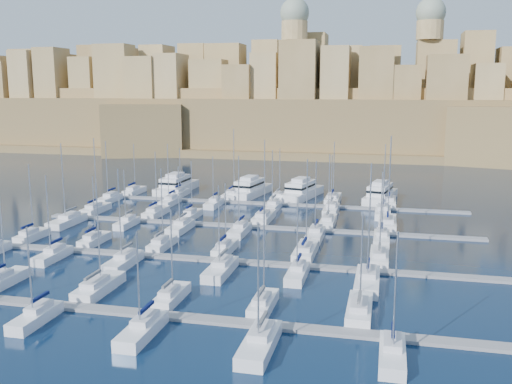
% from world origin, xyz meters
% --- Properties ---
extents(ground, '(600.00, 600.00, 0.00)m').
position_xyz_m(ground, '(0.00, 0.00, 0.00)').
color(ground, black).
rests_on(ground, ground).
extents(pontoon_near, '(84.00, 2.00, 0.40)m').
position_xyz_m(pontoon_near, '(0.00, -34.00, 0.20)').
color(pontoon_near, slate).
rests_on(pontoon_near, ground).
extents(pontoon_mid_near, '(84.00, 2.00, 0.40)m').
position_xyz_m(pontoon_mid_near, '(0.00, -12.00, 0.20)').
color(pontoon_mid_near, slate).
rests_on(pontoon_mid_near, ground).
extents(pontoon_mid_far, '(84.00, 2.00, 0.40)m').
position_xyz_m(pontoon_mid_far, '(0.00, 10.00, 0.20)').
color(pontoon_mid_far, slate).
rests_on(pontoon_mid_far, ground).
extents(pontoon_far, '(84.00, 2.00, 0.40)m').
position_xyz_m(pontoon_far, '(0.00, 32.00, 0.20)').
color(pontoon_far, slate).
rests_on(pontoon_far, ground).
extents(sailboat_1, '(2.59, 8.63, 12.95)m').
position_xyz_m(sailboat_1, '(-24.99, -28.79, 0.73)').
color(sailboat_1, white).
rests_on(sailboat_1, ground).
extents(sailboat_2, '(2.90, 9.67, 14.33)m').
position_xyz_m(sailboat_2, '(-11.23, -28.28, 0.75)').
color(sailboat_2, white).
rests_on(sailboat_2, ground).
extents(sailboat_3, '(2.34, 7.81, 11.85)m').
position_xyz_m(sailboat_3, '(-0.86, -29.20, 0.71)').
color(sailboat_3, white).
rests_on(sailboat_3, ground).
extents(sailboat_4, '(2.38, 7.92, 13.29)m').
position_xyz_m(sailboat_4, '(10.75, -29.14, 0.73)').
color(sailboat_4, white).
rests_on(sailboat_4, ground).
extents(sailboat_5, '(2.79, 9.30, 12.36)m').
position_xyz_m(sailboat_5, '(22.06, -28.47, 0.73)').
color(sailboat_5, white).
rests_on(sailboat_5, ground).
extents(sailboat_8, '(2.35, 7.82, 11.55)m').
position_xyz_m(sailboat_8, '(-13.30, -38.81, 0.71)').
color(sailboat_8, white).
rests_on(sailboat_8, ground).
extents(sailboat_9, '(2.63, 8.76, 11.79)m').
position_xyz_m(sailboat_9, '(-0.19, -39.27, 0.72)').
color(sailboat_9, white).
rests_on(sailboat_9, ground).
extents(sailboat_10, '(2.90, 9.67, 13.31)m').
position_xyz_m(sailboat_10, '(12.73, -39.71, 0.74)').
color(sailboat_10, white).
rests_on(sailboat_10, ground).
extents(sailboat_11, '(2.50, 8.34, 13.37)m').
position_xyz_m(sailboat_11, '(25.76, -39.06, 0.73)').
color(sailboat_11, white).
rests_on(sailboat_11, ground).
extents(sailboat_12, '(2.35, 7.83, 13.50)m').
position_xyz_m(sailboat_12, '(-35.43, -7.19, 0.73)').
color(sailboat_12, white).
rests_on(sailboat_12, ground).
extents(sailboat_13, '(2.36, 7.87, 11.80)m').
position_xyz_m(sailboat_13, '(-23.46, -7.17, 0.71)').
color(sailboat_13, white).
rests_on(sailboat_13, ground).
extents(sailboat_14, '(2.41, 8.03, 13.53)m').
position_xyz_m(sailboat_14, '(-11.22, -7.09, 0.73)').
color(sailboat_14, white).
rests_on(sailboat_14, ground).
extents(sailboat_15, '(2.40, 8.00, 11.48)m').
position_xyz_m(sailboat_15, '(-0.38, -7.11, 0.71)').
color(sailboat_15, white).
rests_on(sailboat_15, ground).
extents(sailboat_16, '(3.03, 10.08, 15.59)m').
position_xyz_m(sailboat_16, '(12.51, -6.08, 0.77)').
color(sailboat_16, white).
rests_on(sailboat_16, ground).
extents(sailboat_17, '(2.75, 9.17, 14.07)m').
position_xyz_m(sailboat_17, '(23.89, -6.53, 0.74)').
color(sailboat_17, white).
rests_on(sailboat_17, ground).
extents(sailboat_19, '(2.43, 8.09, 13.58)m').
position_xyz_m(sailboat_19, '(-25.12, -16.94, 0.73)').
color(sailboat_19, white).
rests_on(sailboat_19, ground).
extents(sailboat_20, '(2.72, 9.07, 15.00)m').
position_xyz_m(sailboat_20, '(-13.05, -17.42, 0.75)').
color(sailboat_20, white).
rests_on(sailboat_20, ground).
extents(sailboat_21, '(2.87, 9.58, 13.20)m').
position_xyz_m(sailboat_21, '(2.05, -17.67, 0.74)').
color(sailboat_21, white).
rests_on(sailboat_21, ground).
extents(sailboat_22, '(2.46, 8.19, 11.94)m').
position_xyz_m(sailboat_22, '(12.96, -16.99, 0.72)').
color(sailboat_22, white).
rests_on(sailboat_22, ground).
extents(sailboat_23, '(3.13, 10.44, 16.98)m').
position_xyz_m(sailboat_23, '(22.56, -18.09, 0.78)').
color(sailboat_23, white).
rests_on(sailboat_23, ground).
extents(sailboat_24, '(2.73, 9.09, 16.02)m').
position_xyz_m(sailboat_24, '(-35.49, 15.43, 0.76)').
color(sailboat_24, white).
rests_on(sailboat_24, ground).
extents(sailboat_25, '(2.68, 8.95, 13.59)m').
position_xyz_m(sailboat_25, '(-21.80, 15.36, 0.74)').
color(sailboat_25, white).
rests_on(sailboat_25, ground).
extents(sailboat_26, '(2.38, 7.93, 11.96)m').
position_xyz_m(sailboat_26, '(-13.87, 14.86, 0.72)').
color(sailboat_26, white).
rests_on(sailboat_26, ground).
extents(sailboat_27, '(3.01, 10.05, 16.39)m').
position_xyz_m(sailboat_27, '(0.98, 15.90, 0.77)').
color(sailboat_27, white).
rests_on(sailboat_27, ground).
extents(sailboat_28, '(2.63, 8.77, 14.02)m').
position_xyz_m(sailboat_28, '(13.81, 15.27, 0.74)').
color(sailboat_28, white).
rests_on(sailboat_28, ground).
extents(sailboat_29, '(3.23, 10.76, 17.43)m').
position_xyz_m(sailboat_29, '(24.98, 16.25, 0.79)').
color(sailboat_29, white).
rests_on(sailboat_29, ground).
extents(sailboat_30, '(3.07, 10.23, 16.18)m').
position_xyz_m(sailboat_30, '(-35.31, 4.01, 0.77)').
color(sailboat_30, white).
rests_on(sailboat_30, ground).
extents(sailboat_31, '(2.22, 7.40, 11.33)m').
position_xyz_m(sailboat_31, '(-23.48, 5.40, 0.71)').
color(sailboat_31, white).
rests_on(sailboat_31, ground).
extents(sailboat_32, '(2.70, 8.99, 12.43)m').
position_xyz_m(sailboat_32, '(-12.31, 4.62, 0.73)').
color(sailboat_32, white).
rests_on(sailboat_32, ground).
extents(sailboat_33, '(2.60, 8.68, 14.60)m').
position_xyz_m(sailboat_33, '(-1.05, 4.77, 0.75)').
color(sailboat_33, white).
rests_on(sailboat_33, ground).
extents(sailboat_34, '(2.69, 8.97, 14.12)m').
position_xyz_m(sailboat_34, '(12.70, 4.63, 0.74)').
color(sailboat_34, white).
rests_on(sailboat_34, ground).
extents(sailboat_35, '(2.64, 8.82, 13.59)m').
position_xyz_m(sailboat_35, '(24.07, 4.70, 0.74)').
color(sailboat_35, white).
rests_on(sailboat_35, ground).
extents(sailboat_36, '(2.66, 8.85, 12.76)m').
position_xyz_m(sailboat_36, '(-36.86, 37.31, 0.73)').
color(sailboat_36, white).
rests_on(sailboat_36, ground).
extents(sailboat_37, '(2.57, 8.57, 12.07)m').
position_xyz_m(sailboat_37, '(-24.75, 37.17, 0.72)').
color(sailboat_37, white).
rests_on(sailboat_37, ground).
extents(sailboat_38, '(3.23, 10.76, 16.80)m').
position_xyz_m(sailboat_38, '(-11.45, 38.25, 0.78)').
color(sailboat_38, white).
rests_on(sailboat_38, ground).
extents(sailboat_39, '(2.79, 9.29, 12.45)m').
position_xyz_m(sailboat_39, '(-0.06, 37.53, 0.73)').
color(sailboat_39, white).
rests_on(sailboat_39, ground).
extents(sailboat_40, '(3.11, 10.38, 14.29)m').
position_xyz_m(sailboat_40, '(12.50, 38.07, 0.76)').
color(sailboat_40, white).
rests_on(sailboat_40, ground).
extents(sailboat_41, '(2.98, 9.93, 15.94)m').
position_xyz_m(sailboat_41, '(25.18, 37.84, 0.77)').
color(sailboat_41, white).
rests_on(sailboat_41, ground).
extents(sailboat_42, '(2.71, 9.03, 14.51)m').
position_xyz_m(sailboat_42, '(-38.15, 26.60, 0.75)').
color(sailboat_42, white).
rests_on(sailboat_42, ground).
extents(sailboat_43, '(2.58, 8.60, 14.18)m').
position_xyz_m(sailboat_43, '(-23.25, 26.81, 0.74)').
color(sailboat_43, white).
rests_on(sailboat_43, ground).
extents(sailboat_44, '(2.45, 8.16, 11.64)m').
position_xyz_m(sailboat_44, '(-12.85, 27.03, 0.71)').
color(sailboat_44, white).
rests_on(sailboat_44, ground).
extents(sailboat_45, '(2.69, 8.95, 13.42)m').
position_xyz_m(sailboat_45, '(0.61, 26.64, 0.74)').
color(sailboat_45, white).
rests_on(sailboat_45, ground).
extents(sailboat_46, '(2.84, 9.48, 12.75)m').
position_xyz_m(sailboat_46, '(13.29, 26.38, 0.74)').
color(sailboat_46, white).
rests_on(sailboat_46, ground).
extents(sailboat_47, '(3.12, 10.39, 15.27)m').
position_xyz_m(sailboat_47, '(24.01, 25.93, 0.77)').
color(sailboat_47, white).
rests_on(sailboat_47, ground).
extents(motor_yacht_a, '(5.93, 18.05, 5.25)m').
position_xyz_m(motor_yacht_a, '(-27.55, 42.09, 1.73)').
color(motor_yacht_a, white).
rests_on(motor_yacht_a, ground).
extents(motor_yacht_b, '(7.75, 17.34, 5.25)m').
position_xyz_m(motor_yacht_b, '(-8.04, 41.54, 1.73)').
color(motor_yacht_b, white).
rests_on(motor_yacht_b, ground).
extents(motor_yacht_c, '(8.84, 17.76, 5.25)m').
position_xyz_m(motor_yacht_c, '(4.61, 41.69, 1.73)').
color(motor_yacht_c, white).
rests_on(motor_yacht_c, ground).
extents(motor_yacht_d, '(7.99, 16.85, 5.25)m').
position_xyz_m(motor_yacht_d, '(23.15, 41.29, 1.73)').
color(motor_yacht_d, white).
rests_on(motor_yacht_d, ground).
extents(fortified_city, '(460.00, 108.95, 59.52)m').
position_xyz_m(fortified_city, '(-0.19, 155.26, 14.74)').
color(fortified_city, brown).
rests_on(fortified_city, ground).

